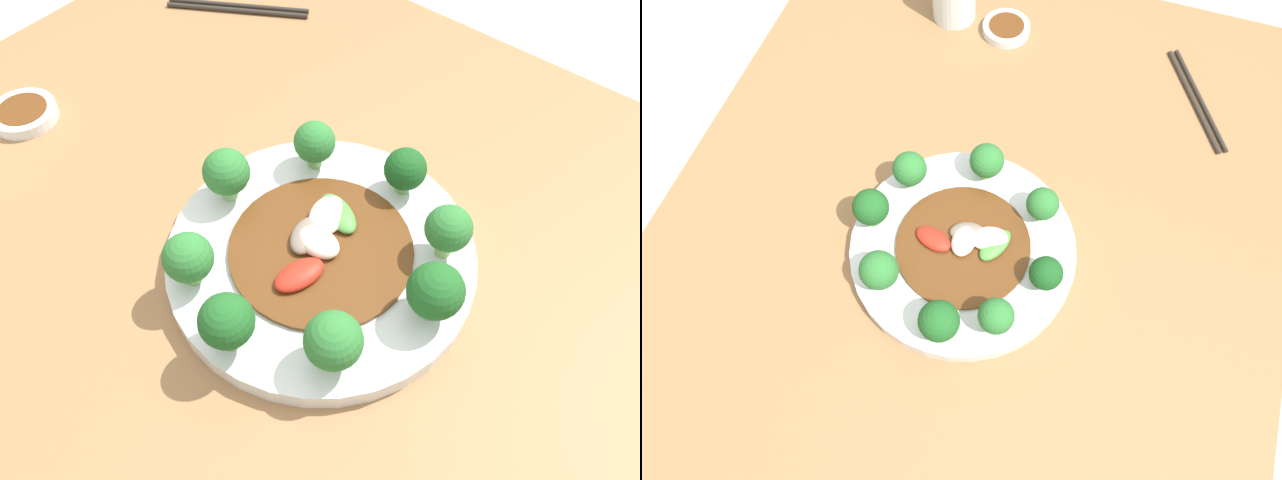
{
  "view_description": "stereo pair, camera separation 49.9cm",
  "coord_description": "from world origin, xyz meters",
  "views": [
    {
      "loc": [
        -0.28,
        0.28,
        1.31
      ],
      "look_at": [
        -0.05,
        0.0,
        0.81
      ],
      "focal_mm": 35.0,
      "sensor_mm": 36.0,
      "label": 1
    },
    {
      "loc": [
        -0.4,
        -0.12,
        1.57
      ],
      "look_at": [
        -0.05,
        0.0,
        0.81
      ],
      "focal_mm": 35.0,
      "sensor_mm": 36.0,
      "label": 2
    }
  ],
  "objects": [
    {
      "name": "plate",
      "position": [
        -0.05,
        0.0,
        0.78
      ],
      "size": [
        0.32,
        0.32,
        0.02
      ],
      "color": "silver",
      "rests_on": "table"
    },
    {
      "name": "chopsticks",
      "position": [
        0.33,
        -0.27,
        0.77
      ],
      "size": [
        0.19,
        0.12,
        0.01
      ],
      "color": "#2D2823",
      "rests_on": "table"
    },
    {
      "name": "broccoli_southeast",
      "position": [
        0.04,
        -0.09,
        0.82
      ],
      "size": [
        0.05,
        0.05,
        0.06
      ],
      "color": "#7AAD5B",
      "rests_on": "plate"
    },
    {
      "name": "table",
      "position": [
        0.0,
        0.0,
        0.38
      ],
      "size": [
        1.08,
        0.9,
        0.77
      ],
      "color": "olive",
      "rests_on": "ground_plane"
    },
    {
      "name": "stirfry_center",
      "position": [
        -0.04,
        -0.0,
        0.8
      ],
      "size": [
        0.19,
        0.19,
        0.02
      ],
      "color": "#5B3314",
      "rests_on": "plate"
    },
    {
      "name": "broccoli_north",
      "position": [
        -0.05,
        0.13,
        0.83
      ],
      "size": [
        0.05,
        0.05,
        0.07
      ],
      "color": "#70A356",
      "rests_on": "plate"
    },
    {
      "name": "broccoli_south",
      "position": [
        -0.06,
        -0.12,
        0.82
      ],
      "size": [
        0.05,
        0.05,
        0.06
      ],
      "color": "#7AAD5B",
      "rests_on": "plate"
    },
    {
      "name": "broccoli_west",
      "position": [
        -0.17,
        -0.01,
        0.83
      ],
      "size": [
        0.05,
        0.05,
        0.07
      ],
      "color": "#89B76B",
      "rests_on": "plate"
    },
    {
      "name": "broccoli_east",
      "position": [
        0.08,
        0.01,
        0.83
      ],
      "size": [
        0.05,
        0.05,
        0.06
      ],
      "color": "#89B76B",
      "rests_on": "plate"
    },
    {
      "name": "broccoli_northwest",
      "position": [
        -0.13,
        0.09,
        0.83
      ],
      "size": [
        0.05,
        0.05,
        0.07
      ],
      "color": "#7AAD5B",
      "rests_on": "plate"
    },
    {
      "name": "ground_plane",
      "position": [
        0.0,
        0.0,
        0.0
      ],
      "size": [
        8.0,
        8.0,
        0.0
      ],
      "primitive_type": "plane",
      "color": "#B7B2A8"
    },
    {
      "name": "broccoli_southwest",
      "position": [
        -0.14,
        -0.08,
        0.83
      ],
      "size": [
        0.05,
        0.05,
        0.06
      ],
      "color": "#89B76B",
      "rests_on": "plate"
    },
    {
      "name": "sauce_dish",
      "position": [
        0.38,
        0.06,
        0.78
      ],
      "size": [
        0.08,
        0.08,
        0.02
      ],
      "color": "silver",
      "rests_on": "table"
    },
    {
      "name": "broccoli_northeast",
      "position": [
        0.03,
        0.11,
        0.83
      ],
      "size": [
        0.05,
        0.05,
        0.06
      ],
      "color": "#7AAD5B",
      "rests_on": "plate"
    }
  ]
}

